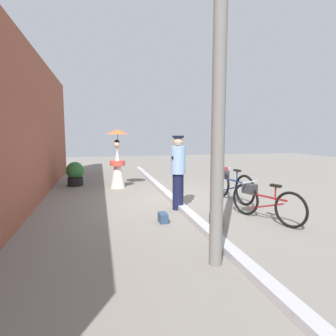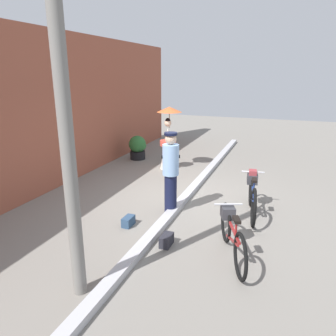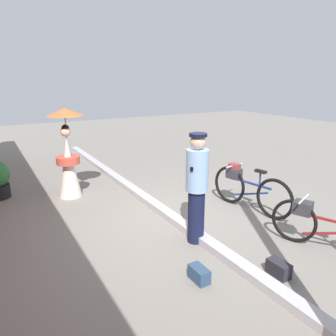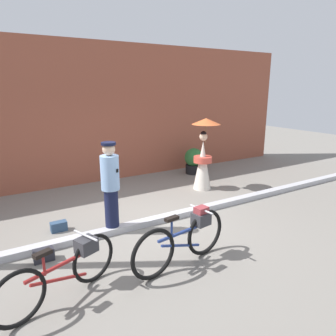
{
  "view_description": "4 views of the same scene",
  "coord_description": "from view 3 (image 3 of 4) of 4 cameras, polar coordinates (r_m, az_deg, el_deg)",
  "views": [
    {
      "loc": [
        -7.08,
        1.85,
        1.81
      ],
      "look_at": [
        -0.21,
        0.2,
        0.93
      ],
      "focal_mm": 30.63,
      "sensor_mm": 36.0,
      "label": 1
    },
    {
      "loc": [
        -6.61,
        -2.11,
        2.89
      ],
      "look_at": [
        -0.3,
        0.28,
        0.86
      ],
      "focal_mm": 34.14,
      "sensor_mm": 36.0,
      "label": 2
    },
    {
      "loc": [
        -4.47,
        2.78,
        2.52
      ],
      "look_at": [
        -0.23,
        0.31,
        1.13
      ],
      "focal_mm": 34.37,
      "sensor_mm": 36.0,
      "label": 3
    },
    {
      "loc": [
        -2.55,
        -5.13,
        2.68
      ],
      "look_at": [
        0.68,
        0.32,
        1.02
      ],
      "focal_mm": 33.0,
      "sensor_mm": 36.0,
      "label": 4
    }
  ],
  "objects": [
    {
      "name": "ground_plane",
      "position": [
        5.84,
        1.51,
        -9.8
      ],
      "size": [
        30.0,
        30.0,
        0.0
      ],
      "primitive_type": "plane",
      "color": "gray"
    },
    {
      "name": "sidewalk_curb",
      "position": [
        5.81,
        1.51,
        -9.26
      ],
      "size": [
        14.0,
        0.2,
        0.12
      ],
      "primitive_type": "cube",
      "color": "#B2B2B7",
      "rests_on": "ground_plane"
    },
    {
      "name": "bicycle_near_officer",
      "position": [
        5.36,
        26.33,
        -9.19
      ],
      "size": [
        1.68,
        0.75,
        0.79
      ],
      "color": "black",
      "rests_on": "ground_plane"
    },
    {
      "name": "bicycle_far_side",
      "position": [
        6.47,
        13.95,
        -3.37
      ],
      "size": [
        1.82,
        0.48,
        0.86
      ],
      "color": "black",
      "rests_on": "ground_plane"
    },
    {
      "name": "person_officer",
      "position": [
        4.91,
        5.14,
        -3.14
      ],
      "size": [
        0.34,
        0.35,
        1.74
      ],
      "color": "#141938",
      "rests_on": "ground_plane"
    },
    {
      "name": "person_with_parasol",
      "position": [
        7.16,
        -17.37,
        2.27
      ],
      "size": [
        0.75,
        0.75,
        1.91
      ],
      "color": "silver",
      "rests_on": "ground_plane"
    },
    {
      "name": "backpack_on_pavement",
      "position": [
        4.35,
        5.58,
        -18.15
      ],
      "size": [
        0.3,
        0.16,
        0.19
      ],
      "color": "navy",
      "rests_on": "ground_plane"
    },
    {
      "name": "backpack_spare",
      "position": [
        4.65,
        19.08,
        -16.44
      ],
      "size": [
        0.31,
        0.17,
        0.2
      ],
      "color": "#26262D",
      "rests_on": "ground_plane"
    }
  ]
}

